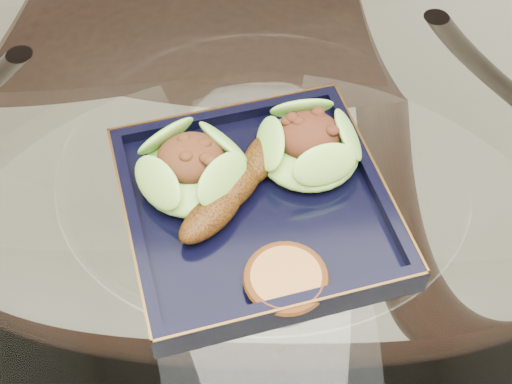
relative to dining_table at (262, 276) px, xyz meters
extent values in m
cylinder|color=white|center=(0.00, 0.00, 0.16)|extent=(1.10, 1.10, 0.01)
torus|color=black|center=(0.00, 0.00, 0.16)|extent=(1.13, 1.13, 0.02)
cylinder|color=black|center=(0.28, 0.28, -0.22)|extent=(0.04, 0.04, 0.75)
cylinder|color=black|center=(-0.28, 0.28, -0.22)|extent=(0.04, 0.04, 0.75)
cube|color=black|center=(-0.02, 0.50, -0.13)|extent=(0.48, 0.48, 0.04)
cylinder|color=black|center=(-0.22, 0.35, -0.37)|extent=(0.03, 0.03, 0.45)
cylinder|color=black|center=(0.13, 0.29, -0.37)|extent=(0.03, 0.03, 0.45)
cylinder|color=black|center=(-0.17, 0.70, -0.37)|extent=(0.03, 0.03, 0.45)
cylinder|color=black|center=(0.19, 0.65, -0.37)|extent=(0.03, 0.03, 0.45)
cube|color=black|center=(-0.01, -0.02, 0.17)|extent=(0.30, 0.30, 0.02)
ellipsoid|color=#61A830|center=(-0.07, 0.01, 0.20)|extent=(0.14, 0.14, 0.04)
ellipsoid|color=#5FAC32|center=(0.05, 0.03, 0.20)|extent=(0.14, 0.14, 0.04)
ellipsoid|color=#573009|center=(-0.03, -0.01, 0.20)|extent=(0.14, 0.15, 0.03)
cylinder|color=#AC7139|center=(0.00, -0.12, 0.19)|extent=(0.09, 0.09, 0.01)
camera|label=1|loc=(-0.07, -0.47, 0.78)|focal=50.00mm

